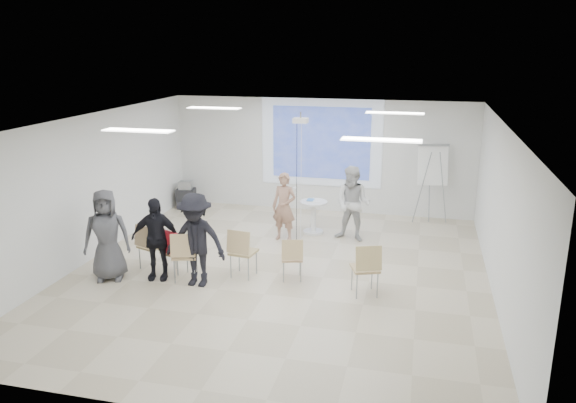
% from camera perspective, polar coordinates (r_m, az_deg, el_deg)
% --- Properties ---
extents(floor, '(8.00, 9.00, 0.10)m').
position_cam_1_polar(floor, '(11.17, -0.98, -7.52)').
color(floor, beige).
rests_on(floor, ground).
extents(ceiling, '(8.00, 9.00, 0.10)m').
position_cam_1_polar(ceiling, '(10.35, -1.06, 8.46)').
color(ceiling, white).
rests_on(ceiling, wall_back).
extents(wall_back, '(8.00, 0.10, 3.00)m').
position_cam_1_polar(wall_back, '(14.98, 3.40, 4.69)').
color(wall_back, silver).
rests_on(wall_back, floor).
extents(wall_left, '(0.10, 9.00, 3.00)m').
position_cam_1_polar(wall_left, '(12.29, -19.62, 1.35)').
color(wall_left, silver).
rests_on(wall_left, floor).
extents(wall_right, '(0.10, 9.00, 3.00)m').
position_cam_1_polar(wall_right, '(10.43, 21.06, -1.26)').
color(wall_right, silver).
rests_on(wall_right, floor).
extents(projection_halo, '(3.20, 0.01, 2.30)m').
position_cam_1_polar(projection_halo, '(14.86, 3.38, 5.97)').
color(projection_halo, silver).
rests_on(projection_halo, wall_back).
extents(projection_image, '(2.60, 0.01, 1.90)m').
position_cam_1_polar(projection_image, '(14.84, 3.37, 5.96)').
color(projection_image, '#3047A5').
rests_on(projection_image, wall_back).
extents(pedestal_table, '(0.65, 0.65, 0.81)m').
position_cam_1_polar(pedestal_table, '(13.32, 2.59, -1.37)').
color(pedestal_table, silver).
rests_on(pedestal_table, floor).
extents(player_left, '(0.72, 0.55, 1.78)m').
position_cam_1_polar(player_left, '(12.72, -0.40, -0.10)').
color(player_left, tan).
rests_on(player_left, floor).
extents(player_right, '(1.05, 0.91, 1.91)m').
position_cam_1_polar(player_right, '(12.77, 6.63, 0.17)').
color(player_right, silver).
rests_on(player_right, floor).
extents(controller_left, '(0.06, 0.12, 0.04)m').
position_cam_1_polar(controller_left, '(12.84, 0.65, 1.36)').
color(controller_left, white).
rests_on(controller_left, player_left).
extents(controller_right, '(0.07, 0.14, 0.04)m').
position_cam_1_polar(controller_right, '(12.95, 6.03, 1.93)').
color(controller_right, white).
rests_on(controller_right, player_right).
extents(chair_far_left, '(0.58, 0.60, 0.94)m').
position_cam_1_polar(chair_far_left, '(11.47, -13.99, -4.12)').
color(chair_far_left, tan).
rests_on(chair_far_left, floor).
extents(chair_left_mid, '(0.55, 0.57, 0.89)m').
position_cam_1_polar(chair_left_mid, '(11.13, -11.77, -4.78)').
color(chair_left_mid, tan).
rests_on(chair_left_mid, floor).
extents(chair_left_inner, '(0.57, 0.60, 0.98)m').
position_cam_1_polar(chair_left_inner, '(10.76, -10.50, -5.11)').
color(chair_left_inner, tan).
rests_on(chair_left_inner, floor).
extents(chair_center, '(0.52, 0.55, 0.99)m').
position_cam_1_polar(chair_center, '(10.77, -4.75, -4.84)').
color(chair_center, tan).
rests_on(chair_center, floor).
extents(chair_right_inner, '(0.50, 0.52, 0.86)m').
position_cam_1_polar(chair_right_inner, '(10.63, 0.42, -5.51)').
color(chair_right_inner, tan).
rests_on(chair_right_inner, floor).
extents(chair_right_far, '(0.61, 0.63, 0.99)m').
position_cam_1_polar(chair_right_far, '(10.06, 7.97, -6.45)').
color(chair_right_far, tan).
rests_on(chair_right_far, floor).
extents(red_jacket, '(0.45, 0.27, 0.43)m').
position_cam_1_polar(red_jacket, '(10.92, -12.01, -4.09)').
color(red_jacket, '#A8141E').
rests_on(red_jacket, chair_left_mid).
extents(laptop, '(0.42, 0.35, 0.03)m').
position_cam_1_polar(laptop, '(10.87, -10.38, -5.18)').
color(laptop, black).
rests_on(laptop, chair_left_inner).
extents(audience_left, '(1.16, 0.81, 1.84)m').
position_cam_1_polar(audience_left, '(10.89, -13.32, -3.12)').
color(audience_left, black).
rests_on(audience_left, floor).
extents(audience_mid, '(1.31, 0.73, 2.01)m').
position_cam_1_polar(audience_mid, '(10.41, -9.39, -3.27)').
color(audience_mid, black).
rests_on(audience_mid, floor).
extents(audience_outer, '(1.13, 0.95, 1.97)m').
position_cam_1_polar(audience_outer, '(11.10, -17.98, -2.75)').
color(audience_outer, '#515156').
rests_on(audience_outer, floor).
extents(flipchart_easel, '(0.86, 0.66, 2.01)m').
position_cam_1_polar(flipchart_easel, '(14.26, 14.50, 3.58)').
color(flipchart_easel, gray).
rests_on(flipchart_easel, floor).
extents(av_cart, '(0.56, 0.48, 0.75)m').
position_cam_1_polar(av_cart, '(15.67, -10.32, 0.62)').
color(av_cart, black).
rests_on(av_cart, floor).
extents(ceiling_projector, '(0.30, 0.25, 3.00)m').
position_cam_1_polar(ceiling_projector, '(11.81, 1.27, 7.59)').
color(ceiling_projector, white).
rests_on(ceiling_projector, ceiling).
extents(fluor_panel_nw, '(1.20, 0.30, 0.02)m').
position_cam_1_polar(fluor_panel_nw, '(12.86, -7.52, 9.39)').
color(fluor_panel_nw, white).
rests_on(fluor_panel_nw, ceiling).
extents(fluor_panel_ne, '(1.20, 0.30, 0.02)m').
position_cam_1_polar(fluor_panel_ne, '(12.02, 10.81, 8.82)').
color(fluor_panel_ne, white).
rests_on(fluor_panel_ne, ceiling).
extents(fluor_panel_sw, '(1.20, 0.30, 0.02)m').
position_cam_1_polar(fluor_panel_sw, '(9.70, -14.97, 6.98)').
color(fluor_panel_sw, white).
rests_on(fluor_panel_sw, ceiling).
extents(fluor_panel_se, '(1.20, 0.30, 0.02)m').
position_cam_1_polar(fluor_panel_se, '(8.56, 9.46, 6.20)').
color(fluor_panel_se, white).
rests_on(fluor_panel_se, ceiling).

